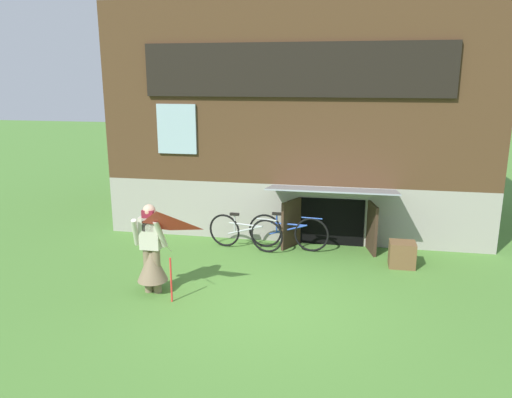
{
  "coord_description": "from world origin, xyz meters",
  "views": [
    {
      "loc": [
        1.2,
        -7.5,
        3.63
      ],
      "look_at": [
        -0.46,
        1.17,
        1.43
      ],
      "focal_mm": 34.53,
      "sensor_mm": 36.0,
      "label": 1
    }
  ],
  "objects": [
    {
      "name": "bicycle_blue",
      "position": [
        -0.02,
        2.51,
        0.39
      ],
      "size": [
        1.75,
        0.21,
        0.8
      ],
      "rotation": [
        0.0,
        0.0,
        -0.09
      ],
      "color": "black",
      "rests_on": "ground_plane"
    },
    {
      "name": "log_house",
      "position": [
        0.0,
        5.49,
        2.62
      ],
      "size": [
        8.65,
        6.1,
        5.23
      ],
      "color": "#9E998E",
      "rests_on": "ground_plane"
    },
    {
      "name": "person",
      "position": [
        -2.03,
        -0.09,
        0.66
      ],
      "size": [
        0.61,
        0.52,
        1.57
      ],
      "rotation": [
        0.0,
        0.0,
        0.17
      ],
      "color": "#7F6B51",
      "rests_on": "ground_plane"
    },
    {
      "name": "kite",
      "position": [
        -1.67,
        -0.63,
        1.23
      ],
      "size": [
        0.84,
        0.9,
        1.5
      ],
      "color": "red",
      "rests_on": "ground_plane"
    },
    {
      "name": "bicycle_silver",
      "position": [
        -0.92,
        2.34,
        0.38
      ],
      "size": [
        1.69,
        0.4,
        0.78
      ],
      "rotation": [
        0.0,
        0.0,
        -0.21
      ],
      "color": "black",
      "rests_on": "ground_plane"
    },
    {
      "name": "wooden_crate",
      "position": [
        2.3,
        1.95,
        0.25
      ],
      "size": [
        0.5,
        0.42,
        0.5
      ],
      "primitive_type": "cube",
      "color": "brown",
      "rests_on": "ground_plane"
    },
    {
      "name": "ground_plane",
      "position": [
        0.0,
        0.0,
        0.0
      ],
      "size": [
        60.0,
        60.0,
        0.0
      ],
      "primitive_type": "plane",
      "color": "#4C7F33"
    }
  ]
}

